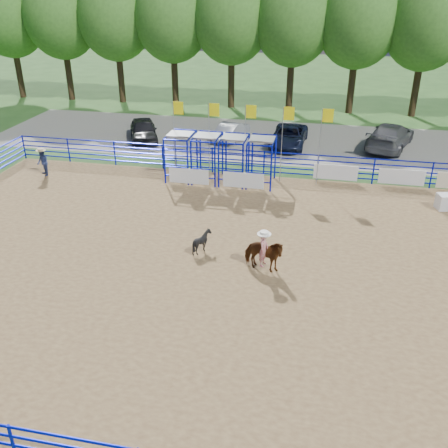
# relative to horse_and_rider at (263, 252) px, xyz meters

# --- Properties ---
(ground) EXTENTS (120.00, 120.00, 0.00)m
(ground) POSITION_rel_horse_and_rider_xyz_m (-1.33, 0.13, -0.85)
(ground) COLOR #345D25
(ground) RESTS_ON ground
(arena_dirt) EXTENTS (30.00, 20.00, 0.02)m
(arena_dirt) POSITION_rel_horse_and_rider_xyz_m (-1.33, 0.13, -0.84)
(arena_dirt) COLOR olive
(arena_dirt) RESTS_ON ground
(gravel_strip) EXTENTS (40.00, 10.00, 0.01)m
(gravel_strip) POSITION_rel_horse_and_rider_xyz_m (-1.33, 17.13, -0.84)
(gravel_strip) COLOR gray
(gravel_strip) RESTS_ON ground
(horse_and_rider) EXTENTS (1.78, 1.11, 2.39)m
(horse_and_rider) POSITION_rel_horse_and_rider_xyz_m (0.00, 0.00, 0.00)
(horse_and_rider) COLOR #5B3012
(horse_and_rider) RESTS_ON arena_dirt
(calf) EXTENTS (1.04, 0.98, 0.94)m
(calf) POSITION_rel_horse_and_rider_xyz_m (-2.67, 0.96, -0.36)
(calf) COLOR black
(calf) RESTS_ON arena_dirt
(spectator_cowboy) EXTENTS (0.93, 0.93, 1.58)m
(spectator_cowboy) POSITION_rel_horse_and_rider_xyz_m (-13.64, 7.66, -0.03)
(spectator_cowboy) COLOR navy
(spectator_cowboy) RESTS_ON arena_dirt
(car_a) EXTENTS (3.32, 4.72, 1.49)m
(car_a) POSITION_rel_horse_and_rider_xyz_m (-10.36, 15.21, -0.09)
(car_a) COLOR black
(car_a) RESTS_ON gravel_strip
(car_b) EXTENTS (2.04, 3.95, 1.24)m
(car_b) POSITION_rel_horse_and_rider_xyz_m (-4.45, 16.73, -0.22)
(car_b) COLOR #919499
(car_b) RESTS_ON gravel_strip
(car_c) EXTENTS (2.40, 4.83, 1.32)m
(car_c) POSITION_rel_horse_and_rider_xyz_m (-0.46, 16.13, -0.18)
(car_c) COLOR black
(car_c) RESTS_ON gravel_strip
(car_d) EXTENTS (3.89, 6.02, 1.62)m
(car_d) POSITION_rel_horse_and_rider_xyz_m (6.13, 17.00, -0.03)
(car_d) COLOR #515153
(car_d) RESTS_ON gravel_strip
(perimeter_fence) EXTENTS (30.10, 20.10, 1.50)m
(perimeter_fence) POSITION_rel_horse_and_rider_xyz_m (-1.33, 0.13, -0.10)
(perimeter_fence) COLOR #0813BC
(perimeter_fence) RESTS_ON ground
(chute_assembly) EXTENTS (19.32, 2.41, 4.20)m
(chute_assembly) POSITION_rel_horse_and_rider_xyz_m (-3.23, 8.97, 0.41)
(chute_assembly) COLOR #0813BC
(chute_assembly) RESTS_ON ground
(treeline) EXTENTS (56.40, 6.40, 11.24)m
(treeline) POSITION_rel_horse_and_rider_xyz_m (-1.33, 26.13, 6.68)
(treeline) COLOR #3F2B19
(treeline) RESTS_ON ground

